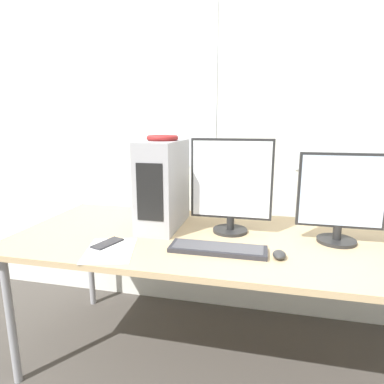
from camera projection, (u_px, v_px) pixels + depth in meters
The scene contains 10 objects.
wall_back at pixel (257, 112), 2.01m from camera, with size 8.00×0.07×2.70m.
desk at pixel (248, 246), 1.60m from camera, with size 2.38×0.90×0.72m.
pc_tower at pixel (163, 184), 1.75m from camera, with size 0.19×0.43×0.47m.
headphones at pixel (163, 138), 1.70m from camera, with size 0.17×0.17×0.03m.
monitor_main at pixel (231, 184), 1.64m from camera, with size 0.42×0.18×0.49m.
monitor_right_near at pixel (341, 197), 1.50m from camera, with size 0.39×0.18×0.43m.
keyboard at pixel (218, 249), 1.44m from camera, with size 0.44×0.14×0.02m.
mouse at pixel (279, 255), 1.36m from camera, with size 0.06×0.08×0.03m.
cell_phone at pixel (107, 243), 1.52m from camera, with size 0.11×0.17×0.01m.
paper_sheet_left at pixel (110, 250), 1.45m from camera, with size 0.28×0.34×0.00m.
Camera 1 is at (0.06, -1.08, 1.28)m, focal length 30.00 mm.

